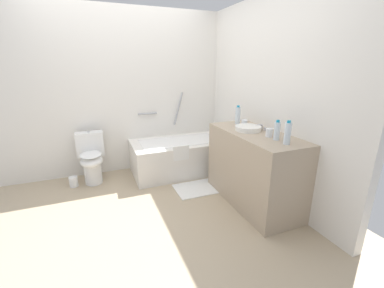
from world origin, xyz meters
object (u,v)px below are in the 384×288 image
Objects in this scene: toilet at (91,158)px; bath_mat at (197,188)px; water_bottle_0 at (238,115)px; drinking_glass_1 at (244,123)px; sink_basin at (248,128)px; toilet_paper_roll at (74,182)px; water_bottle_1 at (288,133)px; water_bottle_2 at (277,131)px; bathtub at (180,155)px; drinking_glass_0 at (269,133)px; sink_faucet at (261,127)px.

toilet reaches higher than bath_mat.
water_bottle_0 is 0.17m from drinking_glass_1.
sink_basin is 2.15× the size of toilet_paper_roll.
water_bottle_2 is (0.00, 0.15, -0.01)m from water_bottle_1.
toilet_paper_roll is (-1.50, 0.03, -0.19)m from bathtub.
toilet is 2.98× the size of water_bottle_0.
bathtub is 6.98× the size of water_bottle_2.
drinking_glass_0 reaches higher than sink_basin.
bathtub reaches higher than water_bottle_0.
water_bottle_1 is at bearing -92.07° from drinking_glass_1.
bath_mat is (-0.45, 0.41, -0.87)m from sink_basin.
sink_basin is at bearing 96.47° from water_bottle_2.
sink_faucet is at bearing 76.78° from water_bottle_1.
water_bottle_2 is at bearing -93.07° from drinking_glass_0.
sink_faucet is 1.15m from bath_mat.
drinking_glass_1 is (0.07, 0.19, 0.01)m from sink_basin.
water_bottle_1 reaches higher than toilet_paper_roll.
drinking_glass_0 is 0.16× the size of bath_mat.
toilet is 2.36× the size of sink_basin.
water_bottle_2 is (0.51, -1.48, 0.68)m from bathtub.
water_bottle_2 is 1.47× the size of toilet_paper_roll.
water_bottle_1 reaches higher than drinking_glass_0.
sink_basin is at bearing -66.42° from bathtub.
toilet is at bearing 175.53° from bathtub.
bathtub is 1.38m from sink_faucet.
bathtub is 17.27× the size of drinking_glass_1.
water_bottle_0 is 1.09m from bath_mat.
drinking_glass_0 is (1.76, -1.46, 0.54)m from toilet.
bathtub is 6.03× the size of water_bottle_0.
sink_basin reaches higher than toilet.
water_bottle_1 is (0.04, -0.57, 0.08)m from sink_basin.
water_bottle_0 is (1.78, -0.81, 0.61)m from toilet.
water_bottle_2 is (-0.02, -0.77, -0.02)m from water_bottle_0.
drinking_glass_1 is at bearing -23.69° from bath_mat.
water_bottle_0 is (-0.11, 0.34, 0.08)m from sink_faucet.
water_bottle_2 reaches higher than drinking_glass_1.
bath_mat is at bearing 137.43° from sink_basin.
sink_faucet reaches higher than toilet_paper_roll.
drinking_glass_0 is at bearing 87.67° from water_bottle_1.
bathtub is at bearing 121.14° from sink_faucet.
drinking_glass_0 is (0.52, -1.36, 0.63)m from bathtub.
sink_faucet is at bearing 0.00° from sink_basin.
drinking_glass_0 is 0.65× the size of toilet_paper_roll.
bathtub is 1.84m from water_bottle_1.
water_bottle_0 is at bearing 66.53° from toilet.
drinking_glass_1 reaches higher than toilet.
drinking_glass_1 is (1.78, -0.97, 0.54)m from toilet.
sink_faucet is at bearing -27.06° from toilet_paper_roll.
toilet_paper_roll is at bearing 155.95° from drinking_glass_1.
water_bottle_1 is 0.15m from water_bottle_2.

